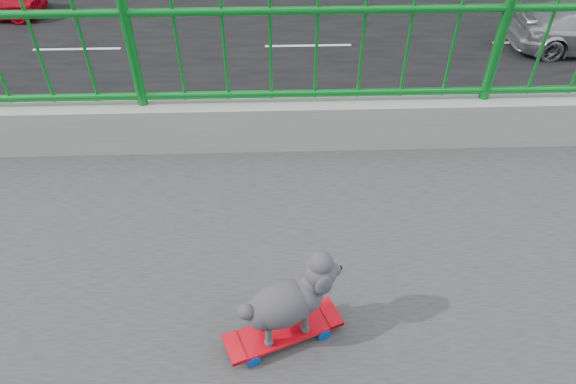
# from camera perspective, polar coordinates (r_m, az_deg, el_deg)

# --- Properties ---
(road) EXTENTS (18.00, 90.00, 0.02)m
(road) POSITION_cam_1_polar(r_m,az_deg,el_deg) (16.96, 2.72, 10.42)
(road) COLOR black
(road) RESTS_ON ground
(skateboard) EXTENTS (0.32, 0.52, 0.07)m
(skateboard) POSITION_cam_1_polar(r_m,az_deg,el_deg) (2.39, -0.50, -14.50)
(skateboard) COLOR red
(skateboard) RESTS_ON footbridge
(poodle) EXTENTS (0.28, 0.42, 0.37)m
(poodle) POSITION_cam_1_polar(r_m,az_deg,el_deg) (2.21, 0.05, -11.26)
(poodle) COLOR #272429
(poodle) RESTS_ON skateboard
(car_1) EXTENTS (1.68, 4.81, 1.59)m
(car_1) POSITION_cam_1_polar(r_m,az_deg,el_deg) (13.35, -1.62, 4.46)
(car_1) COLOR #9F9FA4
(car_1) RESTS_ON ground
(car_6) EXTENTS (2.26, 4.89, 1.36)m
(car_6) POSITION_cam_1_polar(r_m,az_deg,el_deg) (13.74, -13.75, 3.73)
(car_6) COLOR silver
(car_6) RESTS_ON ground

